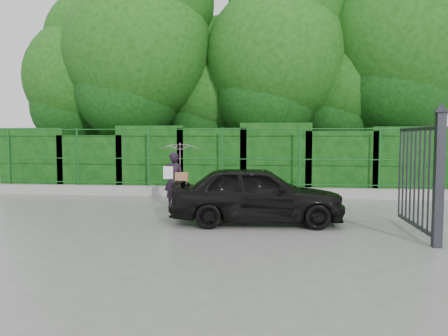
# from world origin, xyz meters

# --- Properties ---
(ground) EXTENTS (80.00, 80.00, 0.00)m
(ground) POSITION_xyz_m (0.00, 0.00, 0.00)
(ground) COLOR gray
(kerb) EXTENTS (14.00, 0.25, 0.30)m
(kerb) POSITION_xyz_m (0.00, 4.50, 0.15)
(kerb) COLOR #9E9E99
(kerb) RESTS_ON ground
(fence) EXTENTS (14.13, 0.06, 1.80)m
(fence) POSITION_xyz_m (0.22, 4.50, 1.20)
(fence) COLOR #15521C
(fence) RESTS_ON kerb
(hedge) EXTENTS (14.20, 1.20, 2.25)m
(hedge) POSITION_xyz_m (0.05, 5.50, 1.05)
(hedge) COLOR black
(hedge) RESTS_ON ground
(trees) EXTENTS (17.10, 6.15, 8.08)m
(trees) POSITION_xyz_m (1.14, 7.74, 4.62)
(trees) COLOR black
(trees) RESTS_ON ground
(gate) EXTENTS (0.22, 2.33, 2.36)m
(gate) POSITION_xyz_m (4.60, -0.72, 1.19)
(gate) COLOR #24242A
(gate) RESTS_ON ground
(woman) EXTENTS (0.97, 0.99, 1.68)m
(woman) POSITION_xyz_m (-0.49, 2.38, 1.11)
(woman) COLOR black
(woman) RESTS_ON ground
(car) EXTENTS (3.68, 1.69, 1.22)m
(car) POSITION_xyz_m (1.60, 0.50, 0.61)
(car) COLOR black
(car) RESTS_ON ground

